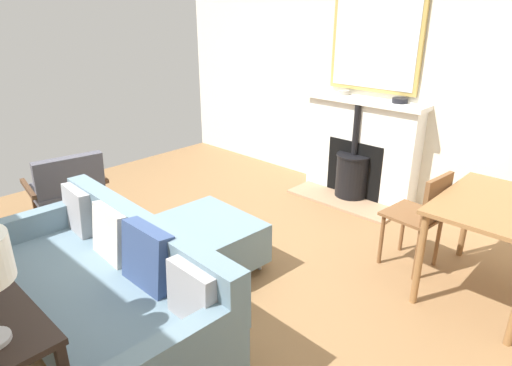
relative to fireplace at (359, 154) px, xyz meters
The scene contains 11 objects.
ground_plane 2.37m from the fireplace, ahead, with size 5.05×5.48×0.01m, color olive.
wall_left 0.98m from the fireplace, 145.35° to the right, with size 0.12×5.48×2.87m, color silver.
fireplace is the anchor object (origin of this frame).
mirror_over_mantel 1.16m from the fireplace, behind, with size 0.04×1.02×0.95m.
mantel_bowl_near 0.70m from the fireplace, 97.23° to the right, with size 0.13×0.13×0.05m.
mantel_bowl_far 0.75m from the fireplace, 95.08° to the left, with size 0.15×0.15×0.05m.
sofa 3.09m from the fireplace, ahead, with size 0.90×1.98×0.79m.
ottoman 2.12m from the fireplace, ahead, with size 0.63×0.83×0.42m.
armchair_accent 3.03m from the fireplace, 31.56° to the right, with size 0.76×0.68×0.77m.
dining_table 1.95m from the fireplace, 59.65° to the left, with size 1.00×0.73×0.75m.
dining_chair_near_fireplace 1.53m from the fireplace, 49.74° to the left, with size 0.44×0.44×0.83m.
Camera 1 is at (1.83, 2.49, 2.00)m, focal length 30.71 mm.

